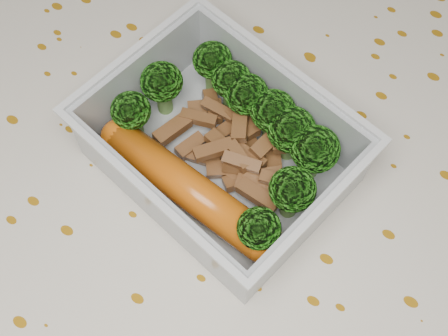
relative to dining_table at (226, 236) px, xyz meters
The scene contains 6 objects.
dining_table is the anchor object (origin of this frame).
tablecloth 0.05m from the dining_table, ahead, with size 1.46×0.96×0.19m.
lunch_container 0.11m from the dining_table, 133.78° to the left, with size 0.19×0.16×0.06m.
broccoli_florets 0.13m from the dining_table, 99.18° to the left, with size 0.15×0.12×0.05m.
meat_pile 0.11m from the dining_table, 108.30° to the left, with size 0.10×0.07×0.03m.
sausage 0.12m from the dining_table, 128.52° to the right, with size 0.14×0.04×0.03m.
Camera 1 is at (0.09, -0.15, 1.14)m, focal length 50.00 mm.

